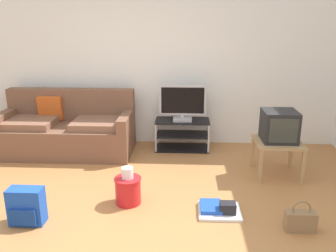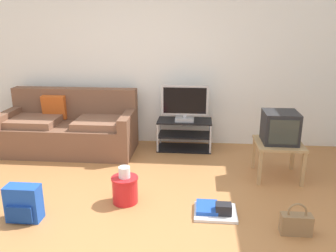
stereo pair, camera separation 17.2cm
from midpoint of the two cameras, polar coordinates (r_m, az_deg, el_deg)
ground_plane at (r=3.64m, az=-9.42°, el=-15.19°), size 9.00×9.80×0.02m
wall_back at (r=5.54m, az=-4.79°, el=11.00°), size 9.00×0.10×2.70m
couch at (r=5.46m, az=-16.99°, el=-0.64°), size 1.94×0.87×0.91m
tv_stand at (r=5.37m, az=1.42°, el=-1.39°), size 0.82×0.42×0.46m
flat_tv at (r=5.21m, az=1.45°, el=3.71°), size 0.69×0.22×0.54m
side_table at (r=4.59m, az=16.42°, el=-3.13°), size 0.57×0.57×0.46m
crt_tv at (r=4.52m, az=16.65°, el=0.02°), size 0.41×0.42×0.38m
backpack at (r=3.77m, az=-23.33°, el=-11.96°), size 0.33×0.24×0.37m
handbag at (r=3.59m, az=19.45°, el=-14.30°), size 0.28×0.12×0.31m
cleaning_bucket at (r=3.86m, az=-7.83°, el=-10.05°), size 0.29×0.29×0.41m
floor_tray at (r=3.73m, az=6.96°, el=-13.34°), size 0.43×0.36×0.14m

